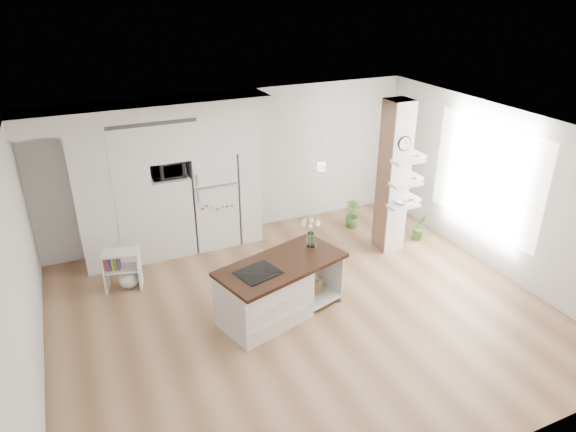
% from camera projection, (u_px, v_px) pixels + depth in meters
% --- Properties ---
extents(floor, '(7.00, 6.00, 0.01)m').
position_uv_depth(floor, '(302.00, 312.00, 7.57)').
color(floor, '#A47D59').
rests_on(floor, ground).
extents(room, '(7.04, 6.04, 2.72)m').
position_uv_depth(room, '(304.00, 197.00, 6.78)').
color(room, white).
rests_on(room, ground).
extents(cabinet_wall, '(4.00, 0.71, 2.70)m').
position_uv_depth(cabinet_wall, '(157.00, 173.00, 8.59)').
color(cabinet_wall, silver).
rests_on(cabinet_wall, floor).
extents(refrigerator, '(0.78, 0.69, 1.75)m').
position_uv_depth(refrigerator, '(212.00, 198.00, 9.22)').
color(refrigerator, white).
rests_on(refrigerator, floor).
extents(column, '(0.69, 0.90, 2.70)m').
position_uv_depth(column, '(400.00, 178.00, 8.81)').
color(column, silver).
rests_on(column, floor).
extents(window, '(0.00, 2.40, 2.40)m').
position_uv_depth(window, '(486.00, 176.00, 8.46)').
color(window, white).
rests_on(window, room).
extents(pendant_light, '(0.12, 0.12, 0.10)m').
position_uv_depth(pendant_light, '(406.00, 157.00, 7.42)').
color(pendant_light, white).
rests_on(pendant_light, room).
extents(kitchen_island, '(2.02, 1.37, 1.40)m').
position_uv_depth(kitchen_island, '(270.00, 292.00, 7.28)').
color(kitchen_island, silver).
rests_on(kitchen_island, floor).
extents(bookshelf, '(0.61, 0.44, 0.65)m').
position_uv_depth(bookshelf, '(124.00, 272.00, 8.05)').
color(bookshelf, silver).
rests_on(bookshelf, floor).
extents(floor_plant_a, '(0.33, 0.28, 0.53)m').
position_uv_depth(floor_plant_a, '(419.00, 226.00, 9.56)').
color(floor_plant_a, '#487D32').
rests_on(floor_plant_a, floor).
extents(floor_plant_b, '(0.32, 0.32, 0.53)m').
position_uv_depth(floor_plant_b, '(352.00, 214.00, 10.05)').
color(floor_plant_b, '#487D32').
rests_on(floor_plant_b, floor).
extents(microwave, '(0.54, 0.37, 0.30)m').
position_uv_depth(microwave, '(167.00, 169.00, 8.59)').
color(microwave, '#2D2D2D').
rests_on(microwave, cabinet_wall).
extents(shelf_plant, '(0.27, 0.23, 0.30)m').
position_uv_depth(shelf_plant, '(407.00, 164.00, 8.96)').
color(shelf_plant, '#487D32').
rests_on(shelf_plant, column).
extents(decor_bowl, '(0.22, 0.22, 0.05)m').
position_uv_depth(decor_bowl, '(402.00, 202.00, 8.73)').
color(decor_bowl, white).
rests_on(decor_bowl, column).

